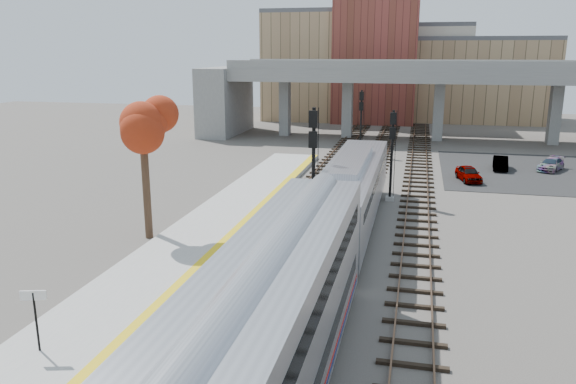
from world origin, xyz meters
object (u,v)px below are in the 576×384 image
at_px(signal_mast_near, 313,171).
at_px(signal_mast_mid, 391,158).
at_px(car_c, 551,164).
at_px(car_a, 469,174).
at_px(locomotive, 352,191).
at_px(signal_mast_far, 361,124).
at_px(car_b, 500,163).
at_px(tree, 142,125).

bearing_deg(signal_mast_near, signal_mast_mid, 64.39).
bearing_deg(car_c, car_a, -114.30).
height_order(locomotive, signal_mast_mid, signal_mast_mid).
bearing_deg(car_c, locomotive, -100.29).
distance_m(signal_mast_far, car_b, 14.51).
bearing_deg(locomotive, signal_mast_mid, 73.62).
height_order(signal_mast_near, car_b, signal_mast_near).
distance_m(signal_mast_mid, signal_mast_far, 18.81).
relative_size(signal_mast_mid, signal_mast_far, 0.99).
bearing_deg(signal_mast_near, car_b, 58.55).
bearing_deg(tree, car_a, 45.09).
height_order(signal_mast_far, car_a, signal_mast_far).
height_order(signal_mast_near, tree, tree).
xyz_separation_m(tree, car_a, (19.30, 19.35, -5.94)).
bearing_deg(signal_mast_mid, locomotive, -106.38).
distance_m(signal_mast_mid, car_a, 10.17).
xyz_separation_m(locomotive, car_b, (11.24, 20.07, -1.64)).
bearing_deg(signal_mast_near, signal_mast_far, 90.00).
bearing_deg(signal_mast_near, locomotive, 39.80).
distance_m(locomotive, signal_mast_far, 25.27).
height_order(signal_mast_mid, car_a, signal_mast_mid).
bearing_deg(car_a, locomotive, -131.90).
relative_size(tree, car_b, 2.46).
height_order(locomotive, car_a, locomotive).
distance_m(locomotive, signal_mast_mid, 7.15).
relative_size(locomotive, car_a, 5.18).
bearing_deg(signal_mast_mid, car_c, 45.55).
distance_m(signal_mast_near, tree, 10.03).
bearing_deg(signal_mast_near, car_c, 51.68).
bearing_deg(locomotive, car_a, 61.10).
xyz_separation_m(tree, car_b, (22.48, 24.84, -5.97)).
relative_size(signal_mast_near, car_b, 2.07).
height_order(signal_mast_far, car_b, signal_mast_far).
bearing_deg(locomotive, car_c, 52.92).
height_order(signal_mast_far, tree, tree).
relative_size(locomotive, signal_mast_near, 2.54).
relative_size(signal_mast_near, car_c, 1.92).
bearing_deg(tree, locomotive, 22.98).
bearing_deg(signal_mast_far, car_c, -14.00).
relative_size(signal_mast_near, signal_mast_mid, 1.14).
relative_size(signal_mast_far, car_c, 1.71).
relative_size(signal_mast_mid, car_c, 1.68).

